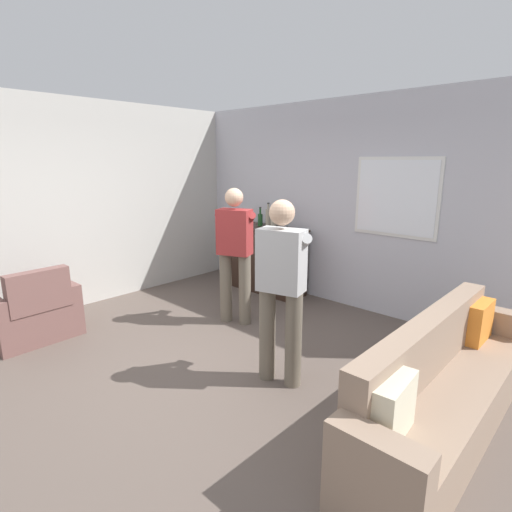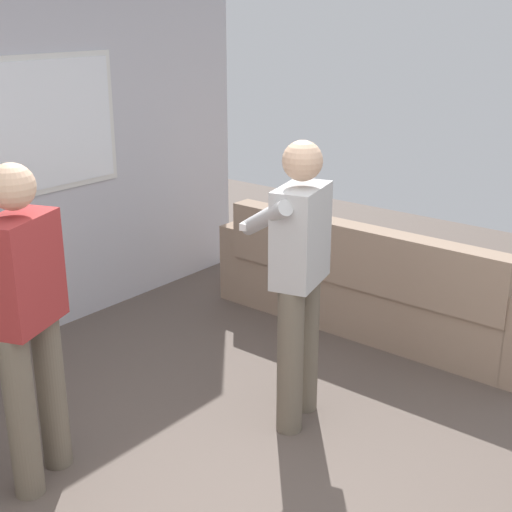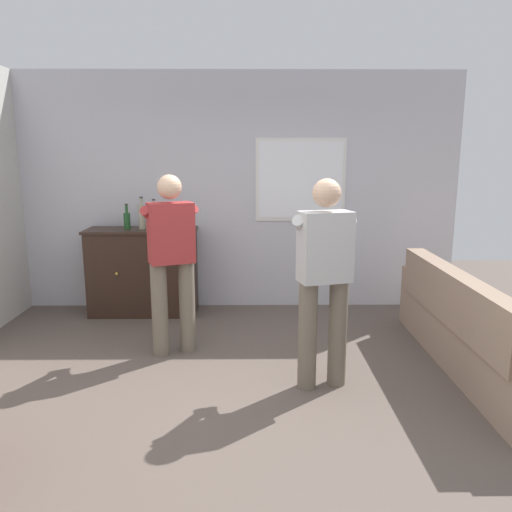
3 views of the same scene
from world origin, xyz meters
TOP-DOWN VIEW (x-y plane):
  - ground at (0.00, 0.00)m, footprint 10.40×10.40m
  - wall_back_with_window at (0.02, 2.66)m, footprint 5.20×0.15m
  - wall_side_left at (-2.66, 0.00)m, footprint 0.12×5.20m
  - couch at (2.04, 0.72)m, footprint 0.57×2.58m
  - armchair at (-1.91, -0.80)m, footprint 0.67×0.90m
  - sideboard_cabinet at (-1.14, 2.30)m, footprint 1.27×0.49m
  - bottle_wine_green at (-1.30, 2.32)m, footprint 0.07×0.07m
  - bottle_liquor_amber at (-1.12, 2.31)m, footprint 0.08×0.08m
  - bottle_spirits_clear at (-0.97, 2.25)m, footprint 0.08×0.08m
  - person_standing_left at (-0.60, 1.11)m, footprint 0.52×0.52m
  - person_standing_right at (0.70, 0.42)m, footprint 0.54×0.52m

SIDE VIEW (x-z plane):
  - ground at x=0.00m, z-range 0.00..0.00m
  - armchair at x=-1.91m, z-range -0.14..0.71m
  - couch at x=2.04m, z-range -0.10..0.77m
  - sideboard_cabinet at x=-1.14m, z-range 0.00..1.01m
  - person_standing_left at x=-0.60m, z-range 0.10..1.78m
  - person_standing_right at x=0.70m, z-range 0.10..1.78m
  - bottle_wine_green at x=-1.30m, z-range 0.97..1.26m
  - bottle_spirits_clear at x=-0.97m, z-range 0.97..1.32m
  - bottle_liquor_amber at x=-1.12m, z-range 0.97..1.34m
  - wall_side_left at x=-2.66m, z-range 0.00..2.80m
  - wall_back_with_window at x=0.02m, z-range 0.00..2.80m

